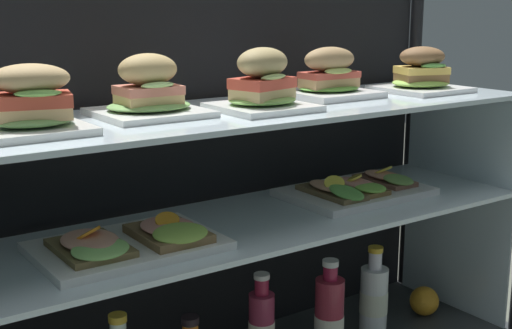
# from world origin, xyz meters

# --- Properties ---
(case_frame) EXTENTS (1.39, 0.42, 0.93)m
(case_frame) POSITION_xyz_m (0.00, 0.12, 0.51)
(case_frame) COLOR black
(case_frame) RESTS_ON ground
(riser_lower_tier) EXTENTS (1.32, 0.35, 0.36)m
(riser_lower_tier) POSITION_xyz_m (0.00, 0.00, 0.22)
(riser_lower_tier) COLOR silver
(riser_lower_tier) RESTS_ON case_base_deck
(shelf_lower_glass) EXTENTS (1.34, 0.37, 0.01)m
(shelf_lower_glass) POSITION_xyz_m (0.00, 0.00, 0.40)
(shelf_lower_glass) COLOR silver
(shelf_lower_glass) RESTS_ON riser_lower_tier
(riser_upper_tier) EXTENTS (1.32, 0.35, 0.23)m
(riser_upper_tier) POSITION_xyz_m (0.00, 0.00, 0.52)
(riser_upper_tier) COLOR silver
(riser_upper_tier) RESTS_ON shelf_lower_glass
(shelf_upper_glass) EXTENTS (1.34, 0.37, 0.01)m
(shelf_upper_glass) POSITION_xyz_m (0.00, 0.00, 0.64)
(shelf_upper_glass) COLOR silver
(shelf_upper_glass) RESTS_ON riser_upper_tier
(plated_roll_sandwich_center) EXTENTS (0.17, 0.17, 0.12)m
(plated_roll_sandwich_center) POSITION_xyz_m (-0.47, -0.03, 0.70)
(plated_roll_sandwich_center) COLOR white
(plated_roll_sandwich_center) RESTS_ON shelf_upper_glass
(plated_roll_sandwich_mid_left) EXTENTS (0.20, 0.20, 0.12)m
(plated_roll_sandwich_mid_left) POSITION_xyz_m (-0.23, 0.03, 0.69)
(plated_roll_sandwich_mid_left) COLOR white
(plated_roll_sandwich_mid_left) RESTS_ON shelf_upper_glass
(plated_roll_sandwich_far_right) EXTENTS (0.18, 0.18, 0.13)m
(plated_roll_sandwich_far_right) POSITION_xyz_m (-0.01, -0.04, 0.70)
(plated_roll_sandwich_far_right) COLOR white
(plated_roll_sandwich_far_right) RESTS_ON shelf_upper_glass
(plated_roll_sandwich_right_of_center) EXTENTS (0.19, 0.19, 0.11)m
(plated_roll_sandwich_right_of_center) POSITION_xyz_m (0.24, 0.05, 0.69)
(plated_roll_sandwich_right_of_center) COLOR white
(plated_roll_sandwich_right_of_center) RESTS_ON shelf_upper_glass
(plated_roll_sandwich_left_of_center) EXTENTS (0.19, 0.19, 0.11)m
(plated_roll_sandwich_left_of_center) POSITION_xyz_m (0.49, -0.01, 0.69)
(plated_roll_sandwich_left_of_center) COLOR white
(plated_roll_sandwich_left_of_center) RESTS_ON shelf_upper_glass
(open_sandwich_tray_near_left_corner) EXTENTS (0.34, 0.23, 0.06)m
(open_sandwich_tray_near_left_corner) POSITION_xyz_m (-0.31, -0.03, 0.43)
(open_sandwich_tray_near_left_corner) COLOR white
(open_sandwich_tray_near_left_corner) RESTS_ON shelf_lower_glass
(open_sandwich_tray_far_right) EXTENTS (0.34, 0.23, 0.06)m
(open_sandwich_tray_far_right) POSITION_xyz_m (0.30, 0.01, 0.43)
(open_sandwich_tray_far_right) COLOR white
(open_sandwich_tray_far_right) RESTS_ON shelf_lower_glass
(juice_bottle_front_middle) EXTENTS (0.07, 0.07, 0.25)m
(juice_bottle_front_middle) POSITION_xyz_m (0.18, -0.04, 0.14)
(juice_bottle_front_middle) COLOR #9D2C3F
(juice_bottle_front_middle) RESTS_ON case_base_deck
(juice_bottle_back_right) EXTENTS (0.07, 0.07, 0.24)m
(juice_bottle_back_right) POSITION_xyz_m (0.34, -0.02, 0.14)
(juice_bottle_back_right) COLOR white
(juice_bottle_back_right) RESTS_ON case_base_deck
(orange_fruit_beside_bottles) EXTENTS (0.08, 0.08, 0.08)m
(orange_fruit_beside_bottles) POSITION_xyz_m (0.55, -0.00, 0.08)
(orange_fruit_beside_bottles) COLOR orange
(orange_fruit_beside_bottles) RESTS_ON case_base_deck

